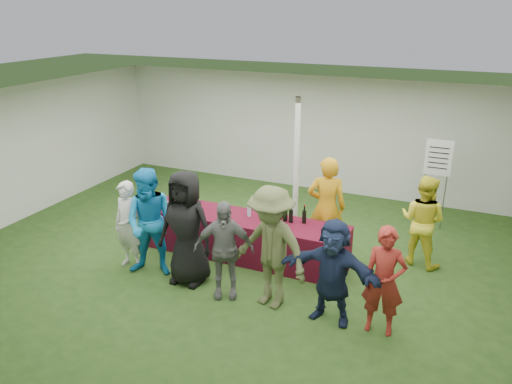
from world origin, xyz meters
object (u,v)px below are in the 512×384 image
at_px(staff_back, 423,221).
at_px(customer_2, 186,228).
at_px(serving_table, 246,237).
at_px(customer_5, 333,271).
at_px(wine_list_sign, 438,164).
at_px(customer_0, 128,225).
at_px(customer_3, 224,250).
at_px(customer_1, 152,223).
at_px(customer_4, 271,248).
at_px(dump_bucket, 337,235).
at_px(staff_pourer, 326,208).
at_px(customer_6, 384,281).

relative_size(staff_back, customer_2, 0.85).
bearing_deg(serving_table, customer_5, -33.17).
relative_size(wine_list_sign, customer_0, 1.18).
relative_size(customer_0, customer_3, 0.98).
height_order(customer_1, customer_4, customer_4).
distance_m(staff_back, customer_5, 2.41).
xyz_separation_m(dump_bucket, staff_pourer, (-0.41, 0.83, 0.07)).
relative_size(wine_list_sign, staff_pourer, 0.99).
height_order(serving_table, customer_3, customer_3).
bearing_deg(dump_bucket, customer_4, -125.23).
distance_m(dump_bucket, staff_pourer, 0.93).
bearing_deg(serving_table, customer_3, -79.80).
bearing_deg(dump_bucket, customer_2, -157.48).
bearing_deg(customer_5, staff_pourer, 113.45).
xyz_separation_m(customer_4, customer_5, (0.92, -0.02, -0.16)).
relative_size(dump_bucket, customer_4, 0.14).
bearing_deg(customer_0, serving_table, 43.88).
relative_size(staff_pourer, customer_6, 1.18).
bearing_deg(customer_0, customer_5, 7.80).
bearing_deg(customer_0, customer_3, 5.05).
bearing_deg(customer_0, staff_pourer, 40.48).
bearing_deg(wine_list_sign, dump_bucket, -112.89).
height_order(customer_3, customer_5, customer_3).
bearing_deg(serving_table, wine_list_sign, 42.39).
bearing_deg(serving_table, customer_2, -113.93).
bearing_deg(wine_list_sign, customer_2, -132.00).
xyz_separation_m(wine_list_sign, staff_pourer, (-1.60, -2.00, -0.40)).
height_order(serving_table, customer_6, customer_6).
bearing_deg(customer_2, customer_5, -3.14).
bearing_deg(dump_bucket, customer_3, -144.14).
bearing_deg(staff_pourer, customer_5, 93.44).
relative_size(staff_pourer, customer_2, 0.98).
xyz_separation_m(staff_back, customer_2, (-3.32, -2.10, 0.14)).
bearing_deg(customer_6, dump_bucket, 129.62).
bearing_deg(staff_back, dump_bucket, 63.03).
relative_size(staff_pourer, customer_3, 1.18).
bearing_deg(staff_back, customer_5, 83.93).
distance_m(customer_0, customer_4, 2.61).
bearing_deg(customer_3, dump_bucket, 13.24).
bearing_deg(dump_bucket, customer_1, -161.92).
distance_m(customer_0, customer_6, 4.22).
relative_size(customer_1, customer_4, 0.97).
height_order(serving_table, customer_0, customer_0).
bearing_deg(staff_pourer, customer_0, 15.24).
bearing_deg(customer_3, staff_pourer, 38.48).
distance_m(dump_bucket, customer_1, 2.95).
height_order(staff_pourer, customer_2, customer_2).
height_order(wine_list_sign, customer_1, customer_1).
xyz_separation_m(customer_0, customer_6, (4.21, -0.11, 0.01)).
relative_size(wine_list_sign, customer_5, 1.17).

